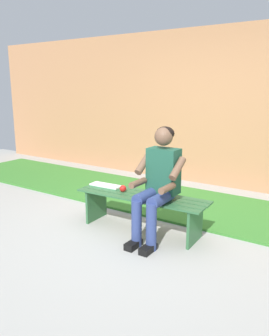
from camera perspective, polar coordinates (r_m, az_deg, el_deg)
ground_plane at (r=4.17m, az=-19.57°, el=-11.14°), size 10.00×7.00×0.04m
grass_strip at (r=5.05m, az=8.00°, el=-5.75°), size 9.00×1.49×0.03m
brick_wall at (r=6.19m, az=9.52°, el=9.86°), size 9.50×0.24×2.60m
bench_near at (r=4.03m, az=1.19°, el=-5.91°), size 1.58×0.50×0.43m
person_seated at (r=3.71m, az=3.90°, el=-1.97°), size 0.50×0.69×1.24m
apple at (r=4.10m, az=-1.93°, el=-3.41°), size 0.08×0.08×0.08m
book_open at (r=4.34m, az=-4.78°, el=-2.93°), size 0.42×0.17×0.02m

